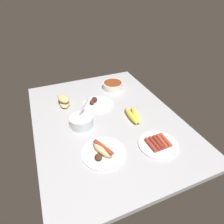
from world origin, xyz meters
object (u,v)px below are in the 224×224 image
at_px(banana_bunch, 133,115).
at_px(plate_grilled_meat, 97,104).
at_px(plate_sausages, 158,144).
at_px(bowl_chili, 113,85).
at_px(plate_hotdog_assembled, 103,151).
at_px(bowl_coleslaw, 82,121).
at_px(bread_stack, 64,101).

bearing_deg(banana_bunch, plate_grilled_meat, 35.57).
bearing_deg(plate_sausages, bowl_chili, -1.44).
height_order(plate_hotdog_assembled, bowl_chili, plate_hotdog_assembled).
relative_size(banana_bunch, bowl_coleslaw, 1.20).
distance_m(plate_grilled_meat, bowl_coleslaw, 0.25).
distance_m(plate_sausages, bowl_coleslaw, 0.47).
xyz_separation_m(plate_hotdog_assembled, banana_bunch, (0.21, -0.29, -0.00)).
distance_m(plate_hotdog_assembled, bread_stack, 0.54).
bearing_deg(bowl_chili, bread_stack, 102.71).
bearing_deg(bread_stack, plate_hotdog_assembled, -169.80).
bearing_deg(bread_stack, plate_grilled_meat, -112.07).
relative_size(plate_hotdog_assembled, banana_bunch, 1.24).
distance_m(plate_grilled_meat, banana_bunch, 0.28).
xyz_separation_m(plate_sausages, banana_bunch, (0.27, 0.01, 0.01)).
bearing_deg(bowl_chili, banana_bunch, 175.97).
height_order(plate_sausages, bowl_chili, bowl_chili).
bearing_deg(bread_stack, bowl_coleslaw, -168.46).
xyz_separation_m(plate_grilled_meat, bowl_coleslaw, (-0.18, 0.16, 0.03)).
height_order(bread_stack, bowl_coleslaw, bowl_coleslaw).
xyz_separation_m(plate_grilled_meat, banana_bunch, (-0.23, -0.17, 0.01)).
relative_size(bowl_chili, bowl_coleslaw, 1.04).
bearing_deg(plate_sausages, bread_stack, 33.78).
bearing_deg(plate_grilled_meat, bowl_chili, -47.04).
xyz_separation_m(plate_hotdog_assembled, bread_stack, (0.53, 0.10, 0.02)).
xyz_separation_m(plate_sausages, bowl_coleslaw, (0.32, 0.34, 0.03)).
bearing_deg(plate_sausages, plate_hotdog_assembled, 79.39).
height_order(banana_bunch, bowl_chili, bowl_chili).
bearing_deg(plate_grilled_meat, banana_bunch, -144.43).
bearing_deg(banana_bunch, bowl_chili, -4.03).
height_order(plate_grilled_meat, plate_hotdog_assembled, plate_hotdog_assembled).
bearing_deg(bread_stack, bowl_chili, -77.29).
bearing_deg(banana_bunch, bowl_coleslaw, 81.29).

